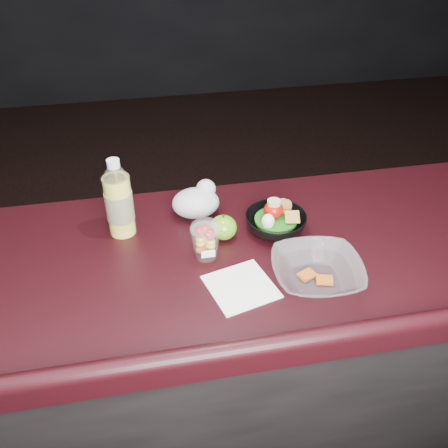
# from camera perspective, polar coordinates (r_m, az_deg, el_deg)

# --- Properties ---
(counter) EXTENTS (4.06, 0.71, 1.02)m
(counter) POSITION_cam_1_polar(r_m,az_deg,el_deg) (1.76, -3.47, -16.66)
(counter) COLOR black
(counter) RESTS_ON ground
(lemonade_bottle) EXTENTS (0.08, 0.08, 0.24)m
(lemonade_bottle) POSITION_cam_1_polar(r_m,az_deg,el_deg) (1.45, -11.89, 2.33)
(lemonade_bottle) COLOR yellow
(lemonade_bottle) RESTS_ON counter
(fruit_cup) EXTENTS (0.08, 0.08, 0.12)m
(fruit_cup) POSITION_cam_1_polar(r_m,az_deg,el_deg) (1.35, -2.10, -1.69)
(fruit_cup) COLOR white
(fruit_cup) RESTS_ON counter
(green_apple) EXTENTS (0.08, 0.08, 0.08)m
(green_apple) POSITION_cam_1_polar(r_m,az_deg,el_deg) (1.43, -0.06, -0.40)
(green_apple) COLOR #328D10
(green_apple) RESTS_ON counter
(plastic_bag) EXTENTS (0.15, 0.12, 0.11)m
(plastic_bag) POSITION_cam_1_polar(r_m,az_deg,el_deg) (1.52, -3.10, 2.64)
(plastic_bag) COLOR silver
(plastic_bag) RESTS_ON counter
(snack_bowl) EXTENTS (0.21, 0.21, 0.10)m
(snack_bowl) POSITION_cam_1_polar(r_m,az_deg,el_deg) (1.47, 5.87, 0.28)
(snack_bowl) COLOR black
(snack_bowl) RESTS_ON counter
(takeout_bowl) EXTENTS (0.26, 0.26, 0.06)m
(takeout_bowl) POSITION_cam_1_polar(r_m,az_deg,el_deg) (1.32, 10.57, -5.42)
(takeout_bowl) COLOR silver
(takeout_bowl) RESTS_ON counter
(paper_napkin) EXTENTS (0.20, 0.20, 0.00)m
(paper_napkin) POSITION_cam_1_polar(r_m,az_deg,el_deg) (1.29, 1.94, -7.17)
(paper_napkin) COLOR white
(paper_napkin) RESTS_ON counter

